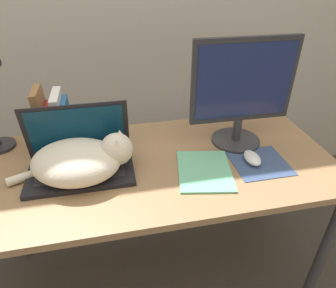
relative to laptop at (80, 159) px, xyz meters
The scene contains 8 objects.
desk 0.30m from the laptop, ahead, with size 1.45×0.66×0.73m.
laptop is the anchor object (origin of this frame).
cat 0.05m from the laptop, 76.19° to the right, with size 0.46×0.32×0.16m.
external_monitor 0.69m from the laptop, ahead, with size 0.42×0.21×0.45m.
mousepad 0.69m from the laptop, ahead, with size 0.21×0.21×0.00m.
computer_mouse 0.66m from the laptop, ahead, with size 0.06×0.10×0.04m.
book_row 0.23m from the laptop, 115.86° to the left, with size 0.13×0.17×0.26m.
notepad 0.47m from the laptop, 13.63° to the right, with size 0.24×0.29×0.01m.
Camera 1 is at (-0.14, -0.62, 1.42)m, focal length 32.00 mm.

